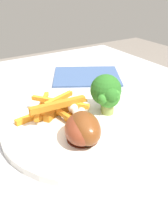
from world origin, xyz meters
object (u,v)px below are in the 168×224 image
at_px(carrot_fries_pile, 57,108).
at_px(dining_table, 89,186).
at_px(broccoli_floret_front, 108,96).
at_px(chicken_drumstick_far, 82,127).
at_px(chicken_drumstick_near, 84,126).
at_px(dinner_plate, 84,125).
at_px(broccoli_floret_middle, 106,91).

bearing_deg(carrot_fries_pile, dining_table, -157.50).
height_order(broccoli_floret_front, chicken_drumstick_far, broccoli_floret_front).
bearing_deg(chicken_drumstick_near, broccoli_floret_front, -61.05).
relative_size(dinner_plate, carrot_fries_pile, 1.97).
distance_m(dining_table, chicken_drumstick_far, 0.16).
distance_m(dinner_plate, carrot_fries_pile, 0.06).
bearing_deg(chicken_drumstick_far, broccoli_floret_middle, -57.89).
height_order(chicken_drumstick_near, chicken_drumstick_far, chicken_drumstick_near).
bearing_deg(carrot_fries_pile, broccoli_floret_front, -118.08).
relative_size(dinner_plate, chicken_drumstick_near, 2.38).
bearing_deg(broccoli_floret_middle, dining_table, 121.18).
bearing_deg(broccoli_floret_middle, chicken_drumstick_far, 122.11).
distance_m(dinner_plate, broccoli_floret_middle, 0.07).
bearing_deg(broccoli_floret_front, carrot_fries_pile, 61.92).
height_order(dinner_plate, broccoli_floret_middle, broccoli_floret_middle).
bearing_deg(chicken_drumstick_far, dinner_plate, -35.74).
distance_m(dinner_plate, chicken_drumstick_far, 0.05).
relative_size(broccoli_floret_front, broccoli_floret_middle, 0.82).
height_order(dinner_plate, broccoli_floret_front, broccoli_floret_front).
relative_size(broccoli_floret_middle, carrot_fries_pile, 0.49).
relative_size(broccoli_floret_front, chicken_drumstick_far, 0.49).
distance_m(broccoli_floret_front, carrot_fries_pile, 0.09).
height_order(dinner_plate, chicken_drumstick_far, chicken_drumstick_far).
relative_size(dining_table, broccoli_floret_middle, 13.67).
height_order(carrot_fries_pile, chicken_drumstick_near, chicken_drumstick_near).
height_order(broccoli_floret_middle, chicken_drumstick_far, broccoli_floret_middle).
distance_m(carrot_fries_pile, chicken_drumstick_far, 0.08).
relative_size(broccoli_floret_middle, chicken_drumstick_near, 0.59).
xyz_separation_m(dinner_plate, carrot_fries_pile, (0.05, 0.03, 0.02)).
relative_size(dining_table, carrot_fries_pile, 6.70).
height_order(dining_table, carrot_fries_pile, carrot_fries_pile).
bearing_deg(broccoli_floret_front, broccoli_floret_middle, -13.74).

